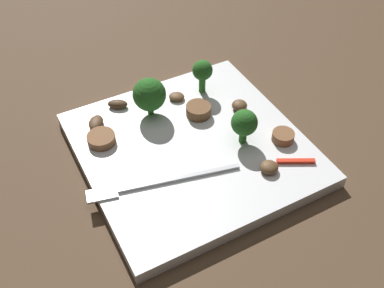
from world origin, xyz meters
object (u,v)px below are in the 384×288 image
broccoli_floret_2 (244,123)px  mushroom_3 (118,104)px  mushroom_4 (177,97)px  pepper_strip_0 (296,161)px  sausage_slice_0 (198,110)px  sausage_slice_2 (101,139)px  broccoli_floret_0 (202,71)px  broccoli_floret_1 (149,95)px  mushroom_2 (239,105)px  fork (153,184)px  sausage_slice_1 (283,136)px  plate (192,149)px  mushroom_1 (96,122)px  mushroom_0 (269,167)px

broccoli_floret_2 → mushroom_3: (0.11, -0.14, -0.02)m
mushroom_4 → pepper_strip_0: (-0.07, 0.17, -0.00)m
broccoli_floret_2 → sausage_slice_0: 0.08m
sausage_slice_0 → sausage_slice_2: bearing=-5.0°
broccoli_floret_0 → broccoli_floret_1: broccoli_floret_1 is taller
broccoli_floret_1 → mushroom_2: 0.12m
fork → sausage_slice_1: 0.18m
broccoli_floret_0 → mushroom_2: bearing=114.3°
fork → sausage_slice_2: size_ratio=5.01×
mushroom_2 → pepper_strip_0: size_ratio=0.45×
broccoli_floret_0 → broccoli_floret_2: (0.00, 0.11, -0.00)m
mushroom_4 → plate: bearing=75.5°
mushroom_2 → pepper_strip_0: (-0.01, 0.12, -0.00)m
sausage_slice_0 → sausage_slice_1: bearing=127.2°
mushroom_2 → broccoli_floret_1: bearing=-23.6°
sausage_slice_0 → fork: bearing=38.2°
sausage_slice_0 → mushroom_4: sausage_slice_0 is taller
sausage_slice_1 → mushroom_2: size_ratio=1.33×
broccoli_floret_1 → mushroom_2: size_ratio=2.59×
broccoli_floret_1 → sausage_slice_1: broccoli_floret_1 is taller
broccoli_floret_1 → mushroom_1: size_ratio=1.96×
mushroom_2 → pepper_strip_0: bearing=93.2°
broccoli_floret_0 → mushroom_4: 0.05m
plate → broccoli_floret_1: bearing=-74.7°
plate → mushroom_4: 0.09m
mushroom_0 → mushroom_2: size_ratio=1.05×
mushroom_1 → broccoli_floret_0: bearing=178.9°
mushroom_3 → plate: bearing=116.7°
broccoli_floret_1 → mushroom_4: (-0.04, -0.01, -0.03)m
fork → pepper_strip_0: size_ratio=3.86×
fork → plate: bearing=-139.4°
mushroom_0 → sausage_slice_2: bearing=-41.3°
plate → sausage_slice_0: bearing=-126.9°
mushroom_3 → sausage_slice_0: bearing=143.9°
mushroom_1 → mushroom_4: bearing=179.2°
broccoli_floret_2 → sausage_slice_1: (-0.05, 0.02, -0.02)m
broccoli_floret_0 → broccoli_floret_2: bearing=88.0°
mushroom_1 → mushroom_3: mushroom_3 is taller
broccoli_floret_1 → mushroom_4: broccoli_floret_1 is taller
plate → mushroom_4: mushroom_4 is taller
mushroom_0 → mushroom_1: mushroom_0 is taller
plate → broccoli_floret_0: bearing=-125.8°
broccoli_floret_0 → sausage_slice_0: 0.06m
mushroom_1 → sausage_slice_0: bearing=160.8°
fork → mushroom_0: 0.14m
mushroom_0 → broccoli_floret_2: bearing=-89.4°
broccoli_floret_1 → sausage_slice_0: (-0.06, 0.03, -0.02)m
sausage_slice_0 → mushroom_1: 0.14m
broccoli_floret_0 → mushroom_3: bearing=-11.3°
plate → mushroom_4: (-0.02, -0.09, 0.01)m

